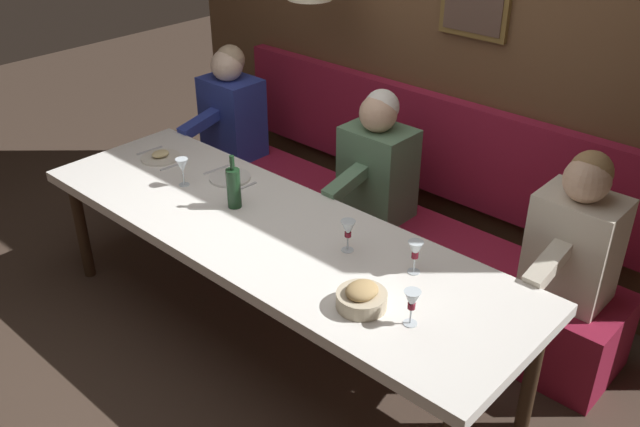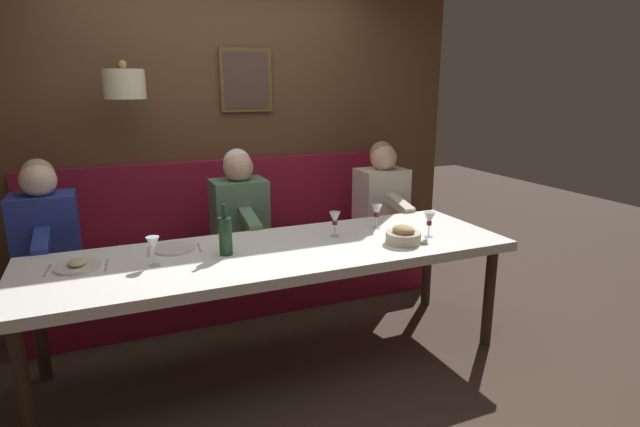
{
  "view_description": "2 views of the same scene",
  "coord_description": "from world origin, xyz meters",
  "px_view_note": "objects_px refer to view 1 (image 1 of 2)",
  "views": [
    {
      "loc": [
        -2.05,
        -2.23,
        2.56
      ],
      "look_at": [
        0.05,
        -0.3,
        0.92
      ],
      "focal_mm": 38.7,
      "sensor_mm": 36.0,
      "label": 1
    },
    {
      "loc": [
        -2.77,
        0.9,
        1.71
      ],
      "look_at": [
        0.05,
        -0.3,
        0.92
      ],
      "focal_mm": 28.54,
      "sensor_mm": 36.0,
      "label": 2
    }
  ],
  "objects_px": {
    "diner_near": "(377,160)",
    "wine_glass_0": "(348,230)",
    "dining_table": "(270,238)",
    "wine_bottle": "(234,187)",
    "wine_glass_3": "(415,251)",
    "wine_glass_1": "(182,167)",
    "wine_glass_2": "(412,301)",
    "diner_middle": "(231,106)",
    "diner_nearest": "(576,233)",
    "bread_bowl": "(362,297)"
  },
  "relations": [
    {
      "from": "diner_near",
      "to": "wine_glass_0",
      "type": "xyz_separation_m",
      "value": [
        -0.77,
        -0.43,
        0.04
      ]
    },
    {
      "from": "dining_table",
      "to": "wine_glass_0",
      "type": "bearing_deg",
      "value": -76.09
    },
    {
      "from": "wine_bottle",
      "to": "wine_glass_3",
      "type": "bearing_deg",
      "value": -82.41
    },
    {
      "from": "wine_glass_1",
      "to": "wine_glass_2",
      "type": "bearing_deg",
      "value": -94.81
    },
    {
      "from": "wine_glass_3",
      "to": "diner_middle",
      "type": "bearing_deg",
      "value": 71.15
    },
    {
      "from": "diner_middle",
      "to": "wine_glass_1",
      "type": "relative_size",
      "value": 4.82
    },
    {
      "from": "diner_nearest",
      "to": "wine_glass_3",
      "type": "xyz_separation_m",
      "value": [
        -0.71,
        0.45,
        0.04
      ]
    },
    {
      "from": "diner_near",
      "to": "wine_glass_3",
      "type": "bearing_deg",
      "value": -132.34
    },
    {
      "from": "diner_near",
      "to": "wine_glass_3",
      "type": "relative_size",
      "value": 4.82
    },
    {
      "from": "wine_glass_1",
      "to": "wine_glass_3",
      "type": "relative_size",
      "value": 1.0
    },
    {
      "from": "dining_table",
      "to": "wine_glass_2",
      "type": "relative_size",
      "value": 17.61
    },
    {
      "from": "diner_nearest",
      "to": "bread_bowl",
      "type": "height_order",
      "value": "diner_nearest"
    },
    {
      "from": "wine_glass_0",
      "to": "bread_bowl",
      "type": "distance_m",
      "value": 0.45
    },
    {
      "from": "wine_glass_0",
      "to": "wine_glass_1",
      "type": "distance_m",
      "value": 1.14
    },
    {
      "from": "bread_bowl",
      "to": "wine_bottle",
      "type": "bearing_deg",
      "value": 78.31
    },
    {
      "from": "wine_glass_2",
      "to": "bread_bowl",
      "type": "xyz_separation_m",
      "value": [
        -0.05,
        0.22,
        -0.07
      ]
    },
    {
      "from": "wine_glass_0",
      "to": "diner_near",
      "type": "bearing_deg",
      "value": 29.23
    },
    {
      "from": "diner_near",
      "to": "wine_glass_2",
      "type": "bearing_deg",
      "value": -136.07
    },
    {
      "from": "diner_nearest",
      "to": "wine_bottle",
      "type": "bearing_deg",
      "value": 119.21
    },
    {
      "from": "diner_nearest",
      "to": "wine_glass_1",
      "type": "xyz_separation_m",
      "value": [
        -0.88,
        1.93,
        0.04
      ]
    },
    {
      "from": "wine_glass_0",
      "to": "bread_bowl",
      "type": "height_order",
      "value": "wine_glass_0"
    },
    {
      "from": "dining_table",
      "to": "wine_glass_1",
      "type": "relative_size",
      "value": 17.61
    },
    {
      "from": "diner_near",
      "to": "wine_bottle",
      "type": "height_order",
      "value": "diner_near"
    },
    {
      "from": "diner_near",
      "to": "wine_glass_0",
      "type": "bearing_deg",
      "value": -150.77
    },
    {
      "from": "dining_table",
      "to": "wine_glass_1",
      "type": "bearing_deg",
      "value": 90.13
    },
    {
      "from": "diner_near",
      "to": "wine_glass_2",
      "type": "height_order",
      "value": "diner_near"
    },
    {
      "from": "diner_nearest",
      "to": "wine_glass_3",
      "type": "relative_size",
      "value": 4.82
    },
    {
      "from": "dining_table",
      "to": "diner_middle",
      "type": "bearing_deg",
      "value": 55.86
    },
    {
      "from": "wine_glass_2",
      "to": "bread_bowl",
      "type": "height_order",
      "value": "wine_glass_2"
    },
    {
      "from": "diner_near",
      "to": "diner_middle",
      "type": "height_order",
      "value": "same"
    },
    {
      "from": "dining_table",
      "to": "bread_bowl",
      "type": "height_order",
      "value": "bread_bowl"
    },
    {
      "from": "diner_near",
      "to": "wine_glass_0",
      "type": "relative_size",
      "value": 4.82
    },
    {
      "from": "wine_glass_0",
      "to": "wine_bottle",
      "type": "distance_m",
      "value": 0.74
    },
    {
      "from": "diner_middle",
      "to": "wine_glass_1",
      "type": "bearing_deg",
      "value": -145.9
    },
    {
      "from": "dining_table",
      "to": "diner_nearest",
      "type": "xyz_separation_m",
      "value": [
        0.88,
        -1.23,
        0.13
      ]
    },
    {
      "from": "dining_table",
      "to": "wine_glass_0",
      "type": "height_order",
      "value": "wine_glass_0"
    },
    {
      "from": "diner_near",
      "to": "wine_glass_2",
      "type": "distance_m",
      "value": 1.42
    },
    {
      "from": "diner_near",
      "to": "wine_glass_1",
      "type": "xyz_separation_m",
      "value": [
        -0.88,
        0.7,
        0.04
      ]
    },
    {
      "from": "wine_glass_1",
      "to": "diner_middle",
      "type": "bearing_deg",
      "value": 34.1
    },
    {
      "from": "wine_glass_3",
      "to": "dining_table",
      "type": "bearing_deg",
      "value": 102.53
    },
    {
      "from": "wine_glass_2",
      "to": "diner_nearest",
      "type": "bearing_deg",
      "value": -13.15
    },
    {
      "from": "wine_glass_3",
      "to": "bread_bowl",
      "type": "bearing_deg",
      "value": 177.96
    },
    {
      "from": "wine_glass_0",
      "to": "wine_glass_1",
      "type": "height_order",
      "value": "same"
    },
    {
      "from": "diner_nearest",
      "to": "wine_glass_2",
      "type": "relative_size",
      "value": 4.82
    },
    {
      "from": "wine_glass_0",
      "to": "dining_table",
      "type": "bearing_deg",
      "value": 103.91
    },
    {
      "from": "wine_glass_3",
      "to": "wine_bottle",
      "type": "distance_m",
      "value": 1.09
    },
    {
      "from": "wine_glass_3",
      "to": "wine_bottle",
      "type": "height_order",
      "value": "wine_bottle"
    },
    {
      "from": "dining_table",
      "to": "wine_glass_3",
      "type": "bearing_deg",
      "value": -77.47
    },
    {
      "from": "diner_nearest",
      "to": "wine_bottle",
      "type": "xyz_separation_m",
      "value": [
        -0.85,
        1.53,
        0.04
      ]
    },
    {
      "from": "wine_glass_1",
      "to": "wine_glass_2",
      "type": "distance_m",
      "value": 1.69
    }
  ]
}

